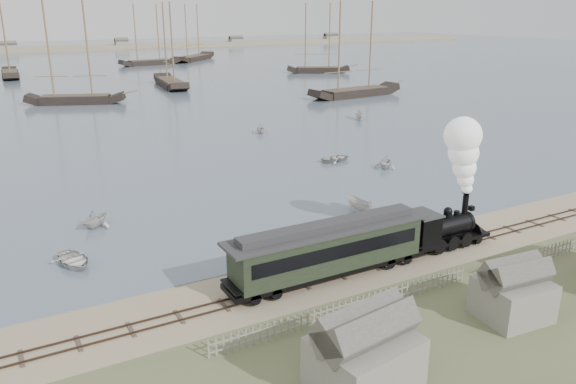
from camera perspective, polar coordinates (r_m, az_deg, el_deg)
ground at (r=44.63m, az=8.11°, el=-6.23°), size 600.00×600.00×0.00m
harbor_water at (r=204.50m, az=-22.37°, el=11.69°), size 600.00×336.00×0.06m
rail_track at (r=43.19m, az=9.71°, el=-7.11°), size 120.00×1.80×0.16m
picket_fence_west at (r=36.17m, az=6.45°, el=-12.34°), size 19.00×0.10×1.20m
picket_fence_east at (r=48.45m, az=25.61°, el=-5.92°), size 15.00×0.10×1.20m
shed_mid at (r=38.32m, az=21.63°, el=-11.75°), size 4.00×3.50×3.60m
far_spit at (r=283.84m, az=-24.56°, el=12.86°), size 500.00×20.00×1.80m
locomotive at (r=46.16m, az=17.03°, el=0.12°), size 8.06×3.01×10.05m
passenger_coach at (r=39.51m, az=4.13°, el=-5.69°), size 15.38×2.97×3.74m
beached_dinghy at (r=41.08m, az=-2.27°, el=-7.59°), size 4.01×4.93×0.90m
rowboat_0 at (r=44.96m, az=-20.95°, el=-6.48°), size 4.42×3.60×0.81m
rowboat_1 at (r=51.82m, az=-19.04°, el=-2.52°), size 4.01×4.08×1.63m
rowboat_2 at (r=53.19m, az=7.20°, el=-1.31°), size 3.49×1.86×1.28m
rowboat_3 at (r=70.60m, az=4.96°, el=3.46°), size 3.01×4.12×0.83m
rowboat_4 at (r=68.13m, az=9.91°, el=3.03°), size 3.77×3.88×1.56m
rowboat_5 at (r=98.49m, az=7.21°, el=7.74°), size 3.86×2.61×1.39m
rowboat_7 at (r=86.64m, az=-2.82°, el=6.47°), size 3.28×3.01×1.46m
schooner_2 at (r=120.74m, az=-21.24°, el=13.05°), size 19.35×10.98×20.00m
schooner_3 at (r=141.87m, az=-12.09°, el=14.43°), size 7.64×22.88×20.00m
schooner_4 at (r=123.91m, az=7.01°, el=14.20°), size 23.24×7.50×20.00m
schooner_5 at (r=170.10m, az=3.14°, el=15.34°), size 18.37×11.78×20.00m
schooner_7 at (r=176.25m, az=-26.80°, el=13.59°), size 5.54×20.35×20.00m
schooner_8 at (r=199.97m, az=-14.04°, el=15.26°), size 21.45×8.15×20.00m
schooner_9 at (r=215.10m, az=-9.65°, el=15.70°), size 22.67×22.97×20.00m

